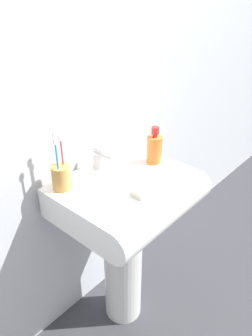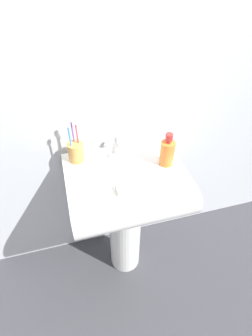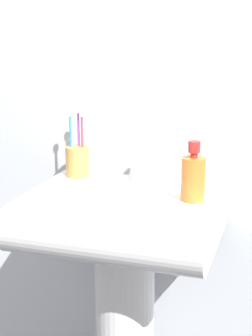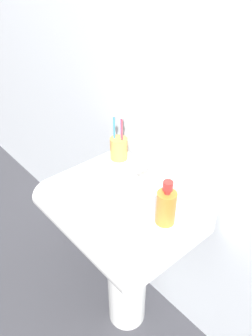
% 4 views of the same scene
% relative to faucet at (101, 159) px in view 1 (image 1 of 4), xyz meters
% --- Properties ---
extents(ground_plane, '(6.00, 6.00, 0.00)m').
position_rel_faucet_xyz_m(ground_plane, '(-0.00, -0.12, -0.83)').
color(ground_plane, '#38383D').
rests_on(ground_plane, ground).
extents(wall_back, '(5.00, 0.05, 2.40)m').
position_rel_faucet_xyz_m(wall_back, '(-0.00, 0.11, 0.37)').
color(wall_back, silver).
rests_on(wall_back, ground).
extents(sink_pedestal, '(0.18, 0.18, 0.65)m').
position_rel_faucet_xyz_m(sink_pedestal, '(-0.00, -0.12, -0.50)').
color(sink_pedestal, white).
rests_on(sink_pedestal, ground).
extents(sink_basin, '(0.53, 0.44, 0.13)m').
position_rel_faucet_xyz_m(sink_basin, '(-0.00, -0.17, -0.11)').
color(sink_basin, white).
rests_on(sink_basin, sink_pedestal).
extents(faucet, '(0.05, 0.11, 0.09)m').
position_rel_faucet_xyz_m(faucet, '(0.00, 0.00, 0.00)').
color(faucet, silver).
rests_on(faucet, sink_basin).
extents(toothbrush_cup, '(0.07, 0.07, 0.22)m').
position_rel_faucet_xyz_m(toothbrush_cup, '(-0.20, 0.00, 0.01)').
color(toothbrush_cup, '#D19347').
rests_on(toothbrush_cup, sink_basin).
extents(soap_bottle, '(0.06, 0.06, 0.16)m').
position_rel_faucet_xyz_m(soap_bottle, '(0.19, -0.13, 0.02)').
color(soap_bottle, orange).
rests_on(soap_bottle, sink_basin).
extents(bar_soap, '(0.07, 0.06, 0.02)m').
position_rel_faucet_xyz_m(bar_soap, '(-0.04, -0.25, -0.03)').
color(bar_soap, silver).
rests_on(bar_soap, sink_basin).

